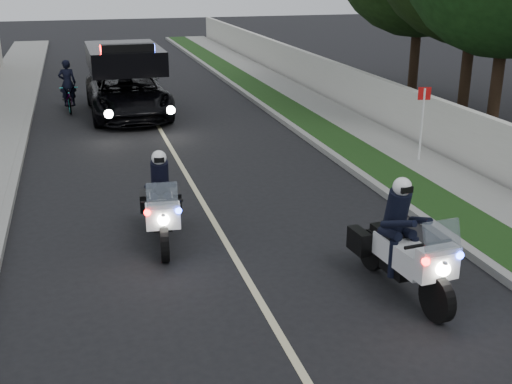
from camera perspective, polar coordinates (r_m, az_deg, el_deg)
ground at (r=8.54m, az=4.03°, el=-15.72°), size 120.00×120.00×0.00m
curb_right at (r=18.43m, az=5.60°, el=4.22°), size 0.20×60.00×0.15m
grass_verge at (r=18.69m, az=7.61°, el=4.37°), size 1.20×60.00×0.16m
sidewalk_right at (r=19.23m, az=11.18°, el=4.60°), size 1.40×60.00×0.16m
property_wall at (r=19.54m, az=13.95°, el=6.66°), size 0.22×60.00×1.50m
curb_left at (r=17.30m, az=-20.64°, el=2.01°), size 0.20×60.00×0.15m
lane_marking at (r=17.42m, az=-7.10°, el=3.01°), size 0.12×50.00×0.01m
police_moto_left at (r=12.24m, az=-8.30°, el=-4.37°), size 0.92×2.12×1.75m
police_moto_right at (r=10.59m, az=12.74°, el=-8.67°), size 0.97×2.28×1.89m
police_suv at (r=22.92m, az=-11.32°, el=6.79°), size 2.72×5.70×2.75m
bicycle at (r=24.06m, az=-16.33°, el=6.98°), size 0.74×1.86×0.96m
cyclist at (r=24.06m, az=-16.33°, el=6.98°), size 0.61×0.42×1.64m
sign_post at (r=17.23m, az=14.34°, el=2.34°), size 0.41×0.41×2.13m
tree_right_b at (r=21.24m, az=20.27°, el=4.95°), size 8.25×8.25×10.77m
tree_right_c at (r=22.76m, az=17.90°, el=6.13°), size 7.21×7.21×11.54m
tree_right_d at (r=25.77m, az=13.73°, el=8.00°), size 8.29×8.29×11.13m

